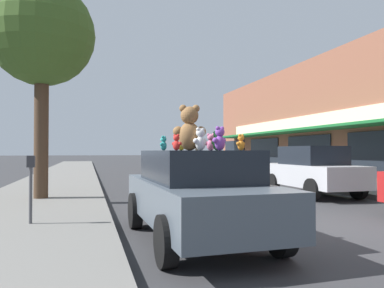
{
  "coord_description": "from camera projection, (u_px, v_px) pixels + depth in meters",
  "views": [
    {
      "loc": [
        -4.51,
        -6.64,
        1.52
      ],
      "look_at": [
        -2.1,
        2.01,
        1.69
      ],
      "focal_mm": 35.0,
      "sensor_mm": 36.0,
      "label": 1
    }
  ],
  "objects": [
    {
      "name": "ground_plane",
      "position": [
        318.0,
        226.0,
        7.58
      ],
      "size": [
        260.0,
        260.0,
        0.0
      ],
      "primitive_type": "plane",
      "color": "#333335"
    },
    {
      "name": "sidewalk_near",
      "position": [
        4.0,
        240.0,
        6.02
      ],
      "size": [
        3.56,
        90.0,
        0.17
      ],
      "color": "slate",
      "rests_on": "ground_plane"
    },
    {
      "name": "plush_art_car",
      "position": [
        197.0,
        192.0,
        6.37
      ],
      "size": [
        1.99,
        4.27,
        1.53
      ],
      "rotation": [
        0.0,
        0.0,
        0.03
      ],
      "color": "#4C5660",
      "rests_on": "ground_plane"
    },
    {
      "name": "teddy_bear_giant",
      "position": [
        190.0,
        128.0,
        6.39
      ],
      "size": [
        0.6,
        0.4,
        0.79
      ],
      "rotation": [
        0.0,
        0.0,
        2.89
      ],
      "color": "olive",
      "rests_on": "plush_art_car"
    },
    {
      "name": "teddy_bear_yellow",
      "position": [
        181.0,
        143.0,
        6.7
      ],
      "size": [
        0.21,
        0.13,
        0.28
      ],
      "rotation": [
        0.0,
        0.0,
        3.02
      ],
      "color": "yellow",
      "rests_on": "plush_art_car"
    },
    {
      "name": "teddy_bear_pink",
      "position": [
        211.0,
        142.0,
        6.83
      ],
      "size": [
        0.24,
        0.16,
        0.32
      ],
      "rotation": [
        0.0,
        0.0,
        2.96
      ],
      "color": "pink",
      "rests_on": "plush_art_car"
    },
    {
      "name": "teddy_bear_cream",
      "position": [
        197.0,
        143.0,
        7.15
      ],
      "size": [
        0.19,
        0.24,
        0.32
      ],
      "rotation": [
        0.0,
        0.0,
        4.24
      ],
      "color": "beige",
      "rests_on": "plush_art_car"
    },
    {
      "name": "teddy_bear_white",
      "position": [
        200.0,
        139.0,
        6.24
      ],
      "size": [
        0.29,
        0.22,
        0.39
      ],
      "rotation": [
        0.0,
        0.0,
        3.6
      ],
      "color": "white",
      "rests_on": "plush_art_car"
    },
    {
      "name": "teddy_bear_teal",
      "position": [
        164.0,
        143.0,
        6.05
      ],
      "size": [
        0.15,
        0.17,
        0.24
      ],
      "rotation": [
        0.0,
        0.0,
        4.07
      ],
      "color": "teal",
      "rests_on": "plush_art_car"
    },
    {
      "name": "teddy_bear_green",
      "position": [
        217.0,
        141.0,
        6.38
      ],
      "size": [
        0.21,
        0.24,
        0.34
      ],
      "rotation": [
        0.0,
        0.0,
        2.18
      ],
      "color": "green",
      "rests_on": "plush_art_car"
    },
    {
      "name": "teddy_bear_orange",
      "position": [
        241.0,
        143.0,
        5.61
      ],
      "size": [
        0.18,
        0.15,
        0.25
      ],
      "rotation": [
        0.0,
        0.0,
        3.65
      ],
      "color": "orange",
      "rests_on": "plush_art_car"
    },
    {
      "name": "teddy_bear_red",
      "position": [
        176.0,
        143.0,
        5.38
      ],
      "size": [
        0.15,
        0.17,
        0.24
      ],
      "rotation": [
        0.0,
        0.0,
        2.23
      ],
      "color": "red",
      "rests_on": "plush_art_car"
    },
    {
      "name": "teddy_bear_purple",
      "position": [
        220.0,
        139.0,
        5.83
      ],
      "size": [
        0.28,
        0.22,
        0.38
      ],
      "rotation": [
        0.0,
        0.0,
        3.64
      ],
      "color": "purple",
      "rests_on": "plush_art_car"
    },
    {
      "name": "parked_car_far_center",
      "position": [
        312.0,
        170.0,
        12.74
      ],
      "size": [
        1.86,
        4.01,
        1.68
      ],
      "color": "#B7B7BC",
      "rests_on": "ground_plane"
    },
    {
      "name": "street_tree",
      "position": [
        42.0,
        36.0,
        10.88
      ],
      "size": [
        3.02,
        3.02,
        6.29
      ],
      "color": "#473323",
      "rests_on": "sidewalk_near"
    },
    {
      "name": "parking_meter",
      "position": [
        31.0,
        180.0,
        7.0
      ],
      "size": [
        0.14,
        0.1,
        1.27
      ],
      "color": "#4C4C51",
      "rests_on": "sidewalk_near"
    }
  ]
}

